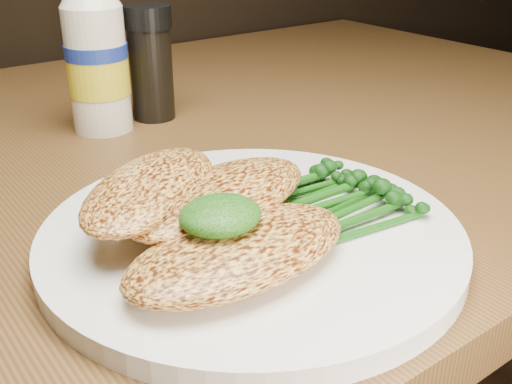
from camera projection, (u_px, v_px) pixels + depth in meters
plate at (252, 236)px, 0.44m from camera, size 0.30×0.30×0.02m
chicken_front at (239, 250)px, 0.38m from camera, size 0.17×0.10×0.03m
chicken_mid at (220, 196)px, 0.43m from camera, size 0.17×0.11×0.02m
chicken_back at (151, 188)px, 0.43m from camera, size 0.16×0.15×0.02m
pesto_front at (220, 215)px, 0.38m from camera, size 0.05×0.05×0.02m
broccolini_bundle at (311, 199)px, 0.45m from camera, size 0.16×0.12×0.02m
mayo_bottle at (95, 45)px, 0.63m from camera, size 0.07×0.07×0.18m
pepper_grinder at (151, 64)px, 0.68m from camera, size 0.07×0.07×0.13m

